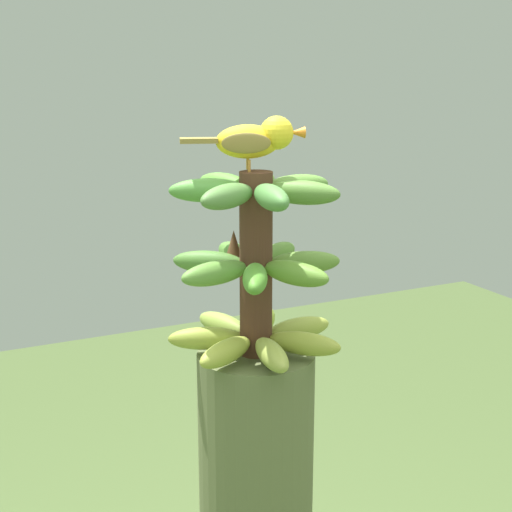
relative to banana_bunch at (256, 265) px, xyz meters
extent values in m
cylinder|color=#4C2D1E|center=(0.00, 0.00, 0.00)|extent=(0.05, 0.05, 0.31)
ellipsoid|color=#8AA52E|center=(0.07, -0.05, -0.13)|extent=(0.13, 0.10, 0.04)
ellipsoid|color=#8DA541|center=(0.08, 0.02, -0.13)|extent=(0.13, 0.07, 0.04)
ellipsoid|color=#92A038|center=(0.03, 0.08, -0.13)|extent=(0.08, 0.13, 0.04)
ellipsoid|color=#98A43B|center=(-0.04, 0.07, -0.13)|extent=(0.10, 0.13, 0.04)
ellipsoid|color=#8F9D40|center=(-0.09, 0.01, -0.13)|extent=(0.13, 0.06, 0.04)
ellipsoid|color=olive|center=(-0.06, -0.06, -0.13)|extent=(0.12, 0.11, 0.04)
ellipsoid|color=#95A23D|center=(0.00, -0.09, -0.13)|extent=(0.05, 0.13, 0.04)
ellipsoid|color=#4C8C2B|center=(-0.07, 0.04, 0.00)|extent=(0.13, 0.09, 0.04)
ellipsoid|color=#5B882D|center=(-0.08, -0.03, 0.00)|extent=(0.13, 0.09, 0.04)
ellipsoid|color=#577F2E|center=(-0.02, -0.08, 0.00)|extent=(0.07, 0.13, 0.04)
ellipsoid|color=#507C2C|center=(0.05, -0.06, 0.00)|extent=(0.11, 0.12, 0.04)
ellipsoid|color=#528534|center=(0.08, 0.00, 0.00)|extent=(0.13, 0.04, 0.04)
ellipsoid|color=#4A7A30|center=(0.05, 0.06, 0.00)|extent=(0.11, 0.12, 0.04)
ellipsoid|color=#5A8D37|center=(-0.02, 0.08, 0.00)|extent=(0.06, 0.13, 0.04)
ellipsoid|color=#517E3C|center=(-0.04, 0.07, 0.13)|extent=(0.10, 0.13, 0.04)
ellipsoid|color=#4A813C|center=(-0.08, 0.01, 0.13)|extent=(0.13, 0.06, 0.04)
ellipsoid|color=#4F7A30|center=(-0.06, -0.05, 0.13)|extent=(0.12, 0.11, 0.04)
ellipsoid|color=#588A36|center=(0.00, -0.08, 0.13)|extent=(0.05, 0.13, 0.04)
ellipsoid|color=#5C8931|center=(0.06, -0.04, 0.13)|extent=(0.13, 0.10, 0.04)
ellipsoid|color=#508D32|center=(0.07, 0.02, 0.13)|extent=(0.13, 0.07, 0.04)
ellipsoid|color=#4E8E38|center=(0.03, 0.07, 0.13)|extent=(0.08, 0.13, 0.04)
cone|color=brown|center=(0.04, 0.02, 0.02)|extent=(0.04, 0.04, 0.06)
cone|color=brown|center=(0.04, -0.03, 0.00)|extent=(0.04, 0.04, 0.06)
cylinder|color=#C68933|center=(0.00, 0.01, 0.16)|extent=(0.01, 0.01, 0.02)
cylinder|color=#C68933|center=(0.03, 0.00, 0.16)|extent=(0.00, 0.00, 0.02)
ellipsoid|color=yellow|center=(0.01, 0.01, 0.20)|extent=(0.08, 0.11, 0.05)
ellipsoid|color=olive|center=(-0.01, 0.02, 0.20)|extent=(0.03, 0.08, 0.03)
ellipsoid|color=olive|center=(0.04, 0.00, 0.20)|extent=(0.03, 0.08, 0.03)
cube|color=olive|center=(0.04, 0.08, 0.20)|extent=(0.05, 0.07, 0.01)
sphere|color=yellow|center=(0.00, -0.04, 0.22)|extent=(0.05, 0.05, 0.05)
sphere|color=black|center=(0.02, -0.05, 0.22)|extent=(0.01, 0.01, 0.01)
cone|color=orange|center=(-0.01, -0.07, 0.22)|extent=(0.03, 0.03, 0.02)
camera|label=1|loc=(-1.11, 0.54, 0.32)|focal=54.05mm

